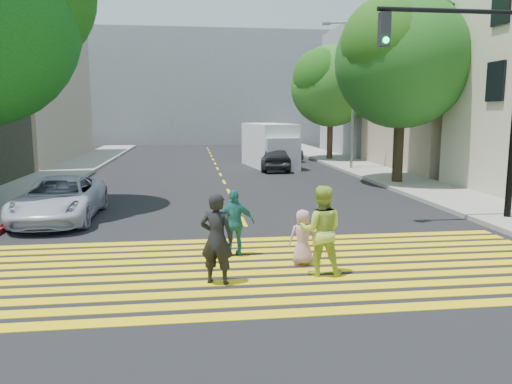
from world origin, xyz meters
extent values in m
plane|color=black|center=(0.00, 0.00, 0.00)|extent=(120.00, 120.00, 0.00)
cube|color=gray|center=(-8.50, 22.00, 0.07)|extent=(3.00, 40.00, 0.15)
cube|color=gray|center=(8.50, 15.00, 0.07)|extent=(3.00, 60.00, 0.15)
cube|color=maroon|center=(-6.90, 6.00, 0.08)|extent=(0.20, 8.00, 0.16)
cube|color=yellow|center=(0.00, -1.20, 0.01)|extent=(13.40, 0.35, 0.01)
cube|color=yellow|center=(0.00, -0.65, 0.01)|extent=(13.40, 0.35, 0.01)
cube|color=yellow|center=(0.00, -0.10, 0.01)|extent=(13.40, 0.35, 0.01)
cube|color=yellow|center=(0.00, 0.45, 0.01)|extent=(13.40, 0.35, 0.01)
cube|color=yellow|center=(0.00, 1.00, 0.01)|extent=(13.40, 0.35, 0.01)
cube|color=yellow|center=(0.00, 1.55, 0.01)|extent=(13.40, 0.35, 0.01)
cube|color=yellow|center=(0.00, 2.10, 0.01)|extent=(13.40, 0.35, 0.01)
cube|color=yellow|center=(0.00, 2.65, 0.01)|extent=(13.40, 0.35, 0.01)
cube|color=yellow|center=(0.00, 3.20, 0.01)|extent=(13.40, 0.35, 0.01)
cube|color=yellow|center=(0.00, 3.75, 0.01)|extent=(13.40, 0.35, 0.01)
cube|color=yellow|center=(0.00, 6.00, 0.01)|extent=(0.12, 1.40, 0.01)
cube|color=yellow|center=(0.00, 9.00, 0.01)|extent=(0.12, 1.40, 0.01)
cube|color=yellow|center=(0.00, 12.00, 0.01)|extent=(0.12, 1.40, 0.01)
cube|color=yellow|center=(0.00, 15.00, 0.01)|extent=(0.12, 1.40, 0.01)
cube|color=yellow|center=(0.00, 18.00, 0.01)|extent=(0.12, 1.40, 0.01)
cube|color=yellow|center=(0.00, 21.00, 0.01)|extent=(0.12, 1.40, 0.01)
cube|color=yellow|center=(0.00, 24.00, 0.01)|extent=(0.12, 1.40, 0.01)
cube|color=yellow|center=(0.00, 27.00, 0.01)|extent=(0.12, 1.40, 0.01)
cube|color=yellow|center=(0.00, 30.00, 0.01)|extent=(0.12, 1.40, 0.01)
cube|color=yellow|center=(0.00, 33.00, 0.01)|extent=(0.12, 1.40, 0.01)
cube|color=yellow|center=(0.00, 36.00, 0.01)|extent=(0.12, 1.40, 0.01)
cube|color=yellow|center=(0.00, 39.00, 0.01)|extent=(0.12, 1.40, 0.01)
cube|color=tan|center=(15.00, 19.00, 5.00)|extent=(10.00, 10.00, 10.00)
cube|color=gray|center=(15.00, 30.00, 5.00)|extent=(10.00, 10.00, 10.00)
cube|color=gray|center=(0.00, 48.00, 6.00)|extent=(30.00, 8.00, 12.00)
cylinder|color=black|center=(7.97, 13.11, 1.60)|extent=(0.62, 0.62, 3.21)
sphere|color=#235615|center=(7.97, 13.11, 5.62)|extent=(7.91, 7.91, 6.04)
sphere|color=black|center=(8.96, 13.88, 6.53)|extent=(5.93, 5.93, 4.53)
sphere|color=#13580F|center=(7.08, 12.50, 6.23)|extent=(5.54, 5.54, 4.23)
cylinder|color=#452D19|center=(8.11, 25.13, 1.46)|extent=(0.53, 0.53, 2.92)
sphere|color=#235810|center=(8.11, 25.13, 5.14)|extent=(7.28, 7.28, 5.56)
sphere|color=#0F470F|center=(9.02, 25.82, 5.98)|extent=(5.46, 5.46, 4.17)
sphere|color=#134C11|center=(7.28, 24.58, 5.70)|extent=(5.10, 5.10, 3.89)
imported|color=black|center=(-1.10, 0.44, 0.91)|extent=(0.77, 0.64, 1.81)
imported|color=#ABC444|center=(1.05, 0.74, 0.93)|extent=(1.03, 0.87, 1.87)
imported|color=#BD899A|center=(0.84, 1.48, 0.62)|extent=(0.61, 0.41, 1.23)
imported|color=#236C70|center=(-0.58, 2.33, 0.79)|extent=(0.95, 0.47, 1.57)
imported|color=#B6B9CD|center=(-5.64, 6.97, 0.67)|extent=(2.24, 4.86, 1.35)
imported|color=black|center=(3.22, 19.75, 0.71)|extent=(1.86, 4.26, 1.43)
imported|color=#9F9F9F|center=(3.76, 30.94, 0.60)|extent=(1.81, 4.16, 1.19)
imported|color=black|center=(5.05, 26.00, 0.74)|extent=(1.84, 4.56, 1.47)
cube|color=white|center=(3.24, 21.65, 1.33)|extent=(2.87, 5.59, 2.67)
cube|color=#B9B5D0|center=(3.57, 19.33, 0.96)|extent=(2.19, 1.56, 1.92)
cylinder|color=black|center=(2.67, 19.63, 0.37)|extent=(0.37, 0.78, 0.75)
cylinder|color=black|center=(4.36, 19.87, 0.37)|extent=(0.37, 0.78, 0.75)
cylinder|color=#2A2A2A|center=(2.12, 23.43, 0.37)|extent=(0.37, 0.78, 0.75)
cylinder|color=black|center=(3.81, 23.67, 0.37)|extent=(0.37, 0.78, 0.75)
cylinder|color=black|center=(5.89, 5.00, 6.19)|extent=(4.42, 0.15, 0.13)
cube|color=#262529|center=(3.90, 4.99, 5.64)|extent=(0.29, 0.29, 0.93)
sphere|color=#03E548|center=(3.90, 4.83, 5.33)|extent=(0.18, 0.18, 0.18)
cylinder|color=gray|center=(7.70, 19.05, 4.26)|extent=(0.18, 0.18, 8.51)
cylinder|color=gray|center=(6.87, 19.23, 8.32)|extent=(1.69, 0.48, 0.11)
cube|color=slate|center=(6.13, 19.39, 8.27)|extent=(0.51, 0.31, 0.14)
camera|label=1|loc=(-1.56, -8.97, 3.31)|focal=35.00mm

